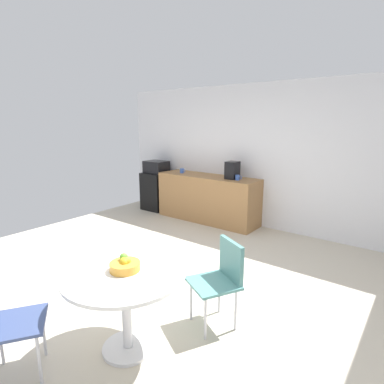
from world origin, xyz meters
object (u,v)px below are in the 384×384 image
object	(u,v)px
microwave	(156,167)
mini_fridge	(157,191)
mug_white	(182,171)
mug_green	(238,178)
round_table	(125,289)
fruit_bowl	(125,265)
chair_teal	(222,273)
coffee_maker	(232,170)

from	to	relation	value
microwave	mini_fridge	bearing A→B (deg)	0.00
mug_white	mug_green	distance (m)	1.30
round_table	mug_green	distance (m)	3.49
mug_white	mini_fridge	bearing A→B (deg)	176.32
round_table	mini_fridge	bearing A→B (deg)	130.61
fruit_bowl	mug_white	size ratio (longest dim) A/B	1.95
fruit_bowl	mug_green	world-z (taller)	mug_green
chair_teal	fruit_bowl	world-z (taller)	fruit_bowl
round_table	chair_teal	distance (m)	0.92
mug_white	coffee_maker	distance (m)	1.16
chair_teal	mug_green	bearing A→B (deg)	116.94
fruit_bowl	mini_fridge	bearing A→B (deg)	130.63
round_table	mug_white	distance (m)	4.02
mug_green	round_table	bearing A→B (deg)	-75.67
mini_fridge	fruit_bowl	distance (m)	4.48
mug_green	coffee_maker	world-z (taller)	coffee_maker
mini_fridge	fruit_bowl	size ratio (longest dim) A/B	3.28
mini_fridge	coffee_maker	world-z (taller)	coffee_maker
microwave	mug_green	bearing A→B (deg)	-1.59
microwave	coffee_maker	distance (m)	1.93
microwave	coffee_maker	xyz separation A→B (m)	(1.93, 0.00, 0.10)
chair_teal	mug_green	world-z (taller)	mug_green
round_table	chair_teal	size ratio (longest dim) A/B	1.21
round_table	fruit_bowl	size ratio (longest dim) A/B	4.00
microwave	round_table	distance (m)	4.52
round_table	coffee_maker	distance (m)	3.60
round_table	mug_green	size ratio (longest dim) A/B	7.80
fruit_bowl	mug_white	distance (m)	3.97
mini_fridge	round_table	bearing A→B (deg)	-49.39
round_table	chair_teal	xyz separation A→B (m)	(0.44, 0.81, -0.05)
mini_fridge	coffee_maker	size ratio (longest dim) A/B	2.58
chair_teal	mug_white	world-z (taller)	mug_white
mini_fridge	mug_white	world-z (taller)	mug_white
chair_teal	coffee_maker	bearing A→B (deg)	118.94
mug_green	chair_teal	bearing A→B (deg)	-63.06
mini_fridge	chair_teal	size ratio (longest dim) A/B	1.00
round_table	coffee_maker	world-z (taller)	coffee_maker
round_table	mug_white	world-z (taller)	mug_white
fruit_bowl	mug_white	bearing A→B (deg)	122.59
mug_white	mug_green	world-z (taller)	same
fruit_bowl	microwave	bearing A→B (deg)	130.63
mini_fridge	chair_teal	bearing A→B (deg)	-37.75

